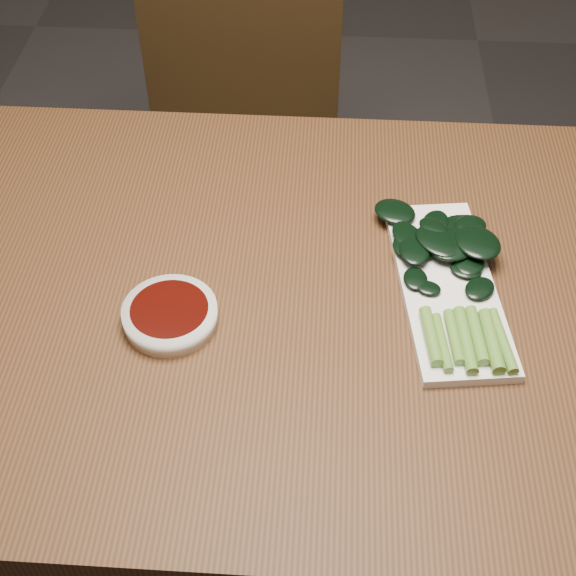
{
  "coord_description": "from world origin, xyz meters",
  "views": [
    {
      "loc": [
        0.02,
        -0.74,
        1.54
      ],
      "look_at": [
        -0.02,
        -0.01,
        0.76
      ],
      "focal_mm": 50.0,
      "sensor_mm": 36.0,
      "label": 1
    }
  ],
  "objects_px": {
    "table": "(306,324)",
    "gai_lan": "(449,260)",
    "chair_far": "(237,142)",
    "sauce_bowl": "(170,315)",
    "serving_plate": "(447,287)"
  },
  "relations": [
    {
      "from": "table",
      "to": "gai_lan",
      "type": "xyz_separation_m",
      "value": [
        0.19,
        0.04,
        0.1
      ]
    },
    {
      "from": "chair_far",
      "to": "sauce_bowl",
      "type": "xyz_separation_m",
      "value": [
        0.0,
        -0.74,
        0.28
      ]
    },
    {
      "from": "table",
      "to": "serving_plate",
      "type": "height_order",
      "value": "serving_plate"
    },
    {
      "from": "chair_far",
      "to": "gai_lan",
      "type": "xyz_separation_m",
      "value": [
        0.37,
        -0.63,
        0.29
      ]
    },
    {
      "from": "sauce_bowl",
      "to": "serving_plate",
      "type": "distance_m",
      "value": 0.37
    },
    {
      "from": "table",
      "to": "serving_plate",
      "type": "xyz_separation_m",
      "value": [
        0.19,
        0.01,
        0.08
      ]
    },
    {
      "from": "gai_lan",
      "to": "serving_plate",
      "type": "bearing_deg",
      "value": -94.34
    },
    {
      "from": "chair_far",
      "to": "serving_plate",
      "type": "height_order",
      "value": "chair_far"
    },
    {
      "from": "chair_far",
      "to": "sauce_bowl",
      "type": "height_order",
      "value": "chair_far"
    },
    {
      "from": "table",
      "to": "sauce_bowl",
      "type": "relative_size",
      "value": 11.38
    },
    {
      "from": "chair_far",
      "to": "sauce_bowl",
      "type": "relative_size",
      "value": 7.24
    },
    {
      "from": "serving_plate",
      "to": "table",
      "type": "bearing_deg",
      "value": -176.7
    },
    {
      "from": "sauce_bowl",
      "to": "serving_plate",
      "type": "relative_size",
      "value": 0.37
    },
    {
      "from": "chair_far",
      "to": "sauce_bowl",
      "type": "distance_m",
      "value": 0.79
    },
    {
      "from": "table",
      "to": "chair_far",
      "type": "bearing_deg",
      "value": 104.79
    }
  ]
}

